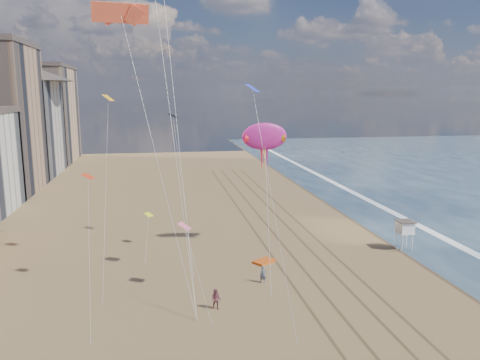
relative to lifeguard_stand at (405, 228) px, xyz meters
name	(u,v)px	position (x,y,z in m)	size (l,w,h in m)	color
wet_sand	(379,219)	(3.51, 13.80, -2.85)	(260.00, 260.00, 0.00)	#42301E
foam	(404,218)	(7.71, 13.80, -2.84)	(260.00, 260.00, 0.00)	white
tracks	(294,246)	(-12.94, 3.80, -2.84)	(7.68, 120.00, 0.01)	brown
lifeguard_stand	(405,228)	(0.00, 0.00, 0.00)	(2.05, 2.05, 3.70)	white
grounded_kite	(264,261)	(-18.11, -1.41, -2.71)	(2.40, 1.53, 0.27)	#DE5312
show_kite	(265,137)	(-16.97, 3.88, 11.10)	(4.99, 8.11, 20.01)	#B81C80
kite_flyer_a	(263,274)	(-19.50, -7.10, -1.95)	(0.66, 0.43, 1.80)	slate
kite_flyer_b	(216,299)	(-24.97, -12.23, -1.88)	(0.94, 0.73, 1.93)	brown
small_kites	(164,149)	(-29.06, -1.21, 10.43)	(17.31, 17.46, 16.17)	yellow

